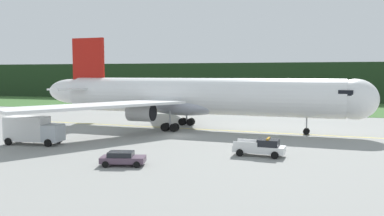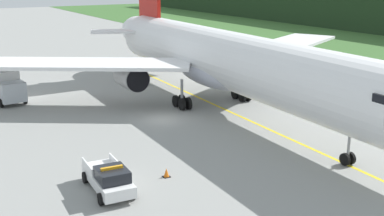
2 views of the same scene
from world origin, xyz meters
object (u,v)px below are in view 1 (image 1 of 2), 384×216
at_px(ops_pickup_truck, 261,147).
at_px(staff_car, 123,158).
at_px(catering_truck, 33,130).
at_px(apron_cone, 263,146).
at_px(airliner, 193,97).

relative_size(ops_pickup_truck, staff_car, 1.22).
height_order(catering_truck, apron_cone, catering_truck).
bearing_deg(ops_pickup_truck, airliner, 126.42).
xyz_separation_m(staff_car, apron_cone, (11.44, 12.15, -0.41)).
bearing_deg(apron_cone, airliner, 133.65).
distance_m(catering_truck, apron_cone, 27.39).
height_order(airliner, ops_pickup_truck, airliner).
relative_size(staff_car, apron_cone, 7.30).
distance_m(staff_car, apron_cone, 16.70).
bearing_deg(ops_pickup_truck, apron_cone, 94.02).
relative_size(airliner, catering_truck, 7.42).
bearing_deg(staff_car, airliner, 91.76).
xyz_separation_m(ops_pickup_truck, catering_truck, (-27.11, -1.23, 0.87)).
distance_m(airliner, staff_car, 25.32).
relative_size(ops_pickup_truck, catering_truck, 0.76).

